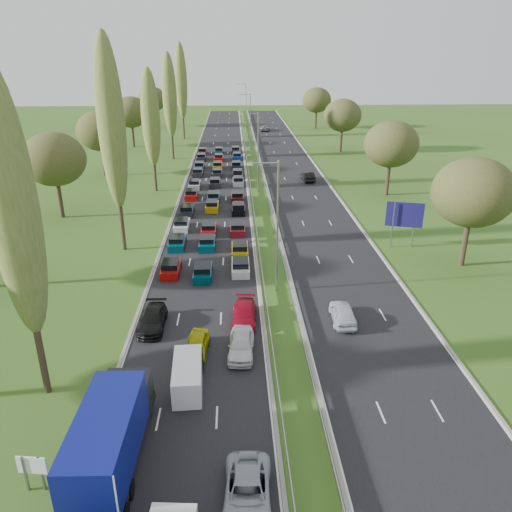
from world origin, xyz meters
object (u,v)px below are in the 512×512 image
object	(u,v)px
white_van_rear	(188,374)
info_sign	(33,469)
blue_lorry	(112,435)
near_car_3	(153,319)
direction_sign	(404,217)

from	to	relation	value
white_van_rear	info_sign	size ratio (longest dim) A/B	2.21
blue_lorry	white_van_rear	distance (m)	7.54
blue_lorry	info_sign	distance (m)	3.97
near_car_3	info_sign	bearing A→B (deg)	-102.22
white_van_rear	direction_sign	bearing A→B (deg)	45.14
blue_lorry	white_van_rear	xyz separation A→B (m)	(3.31, 6.68, -1.16)
blue_lorry	info_sign	bearing A→B (deg)	-157.87
direction_sign	blue_lorry	bearing A→B (deg)	-129.19
info_sign	direction_sign	distance (m)	43.27
blue_lorry	white_van_rear	world-z (taller)	blue_lorry
near_car_3	white_van_rear	distance (m)	8.42
blue_lorry	direction_sign	xyz separation A→B (m)	(25.15, 30.84, 1.45)
blue_lorry	white_van_rear	size ratio (longest dim) A/B	2.09
white_van_rear	near_car_3	bearing A→B (deg)	111.24
near_car_3	direction_sign	bearing A→B (deg)	33.55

